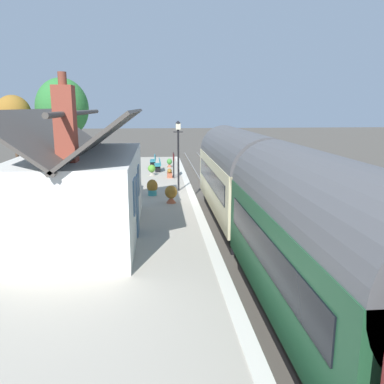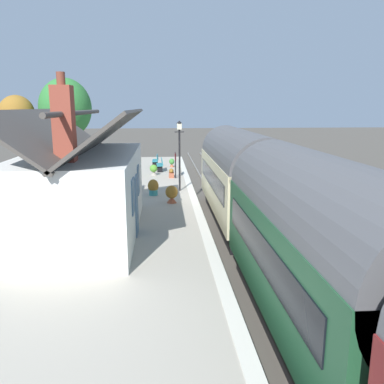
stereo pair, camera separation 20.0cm
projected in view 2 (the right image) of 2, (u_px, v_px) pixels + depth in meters
ground_plane at (216, 214)px, 19.95m from camera, size 160.00×160.00×0.00m
platform at (133, 207)px, 19.55m from camera, size 32.00×6.41×0.93m
platform_edge_coping at (193, 197)px, 19.66m from camera, size 32.00×0.36×0.02m
rail_near at (248, 212)px, 20.05m from camera, size 52.00×0.08×0.14m
rail_far at (220, 213)px, 19.95m from camera, size 52.00×0.08×0.14m
train at (313, 241)px, 9.38m from camera, size 27.49×2.73×4.32m
station_building at (83, 191)px, 13.69m from camera, size 8.03×3.95×5.38m
bench_mid_platform at (160, 164)px, 27.40m from camera, size 1.42×0.49×0.88m
bench_by_lamp at (156, 160)px, 29.49m from camera, size 1.41×0.46×0.88m
planter_by_door at (172, 163)px, 29.21m from camera, size 0.38×0.38×0.64m
planter_bench_right at (154, 170)px, 25.68m from camera, size 0.50×0.50×0.74m
planter_edge_far at (172, 194)px, 18.37m from camera, size 0.58×0.58×0.83m
planter_bench_left at (135, 184)px, 21.62m from camera, size 0.99×0.32×0.54m
planter_under_sign at (171, 173)px, 25.03m from camera, size 0.71×0.32×0.56m
planter_corner_building at (153, 187)px, 19.94m from camera, size 0.55×0.55×0.82m
lamp_post_platform at (179, 142)px, 20.56m from camera, size 0.32×0.50×3.71m
station_sign_board at (175, 159)px, 24.80m from camera, size 0.96×0.06×1.57m
tree_far_left at (66, 108)px, 31.81m from camera, size 4.84×4.13×7.61m
tree_far_right at (17, 115)px, 31.53m from camera, size 2.86×2.80×6.26m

